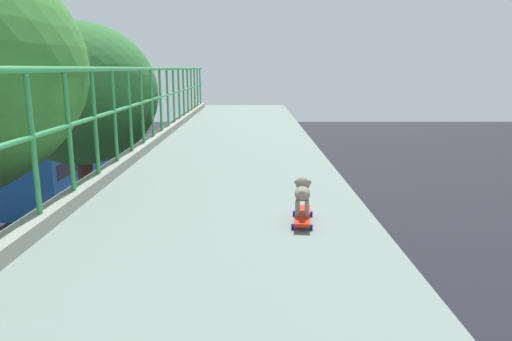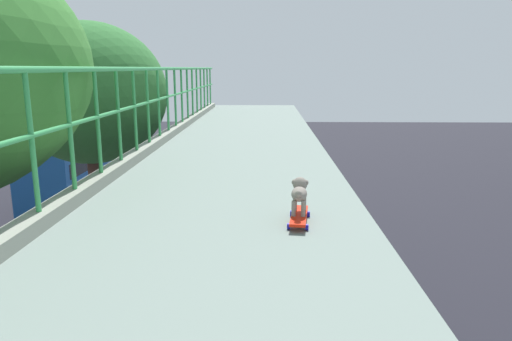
% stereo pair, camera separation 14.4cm
% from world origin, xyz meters
% --- Properties ---
extents(car_yellow_cab_seventh, '(1.86, 4.23, 1.49)m').
position_xyz_m(car_yellow_cab_seventh, '(-5.16, 12.30, 0.65)').
color(car_yellow_cab_seventh, yellow).
rests_on(car_yellow_cab_seventh, ground).
extents(city_bus, '(2.70, 10.49, 3.43)m').
position_xyz_m(city_bus, '(-8.46, 23.14, 1.93)').
color(city_bus, '#1B4E94').
rests_on(city_bus, ground).
extents(roadside_tree_far, '(3.76, 3.76, 8.08)m').
position_xyz_m(roadside_tree_far, '(-2.73, 9.65, 6.31)').
color(roadside_tree_far, '#53342C').
rests_on(roadside_tree_far, ground).
extents(toy_skateboard, '(0.22, 0.55, 0.08)m').
position_xyz_m(toy_skateboard, '(1.91, 1.99, 5.74)').
color(toy_skateboard, red).
rests_on(toy_skateboard, overpass_deck).
extents(small_dog, '(0.17, 0.34, 0.29)m').
position_xyz_m(small_dog, '(1.91, 2.06, 5.94)').
color(small_dog, gray).
rests_on(small_dog, toy_skateboard).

